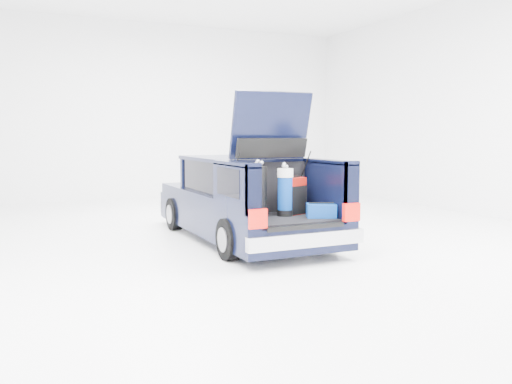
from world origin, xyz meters
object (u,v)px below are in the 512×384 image
red_suitcase (294,196)px  blue_golf_bag (285,192)px  car (242,201)px  blue_duffel (321,210)px  black_golf_bag (259,191)px

red_suitcase → blue_golf_bag: 0.23m
car → red_suitcase: size_ratio=7.76×
car → blue_golf_bag: size_ratio=5.75×
car → blue_golf_bag: 1.50m
blue_golf_bag → car: bearing=110.9°
red_suitcase → blue_golf_bag: bearing=-177.8°
red_suitcase → blue_duffel: size_ratio=1.19×
red_suitcase → black_golf_bag: (-0.57, 0.04, 0.10)m
black_golf_bag → blue_duffel: size_ratio=1.67×
car → red_suitcase: 1.43m
red_suitcase → car: bearing=79.7°
black_golf_bag → blue_golf_bag: bearing=-24.3°
red_suitcase → black_golf_bag: 0.58m
red_suitcase → blue_golf_bag: (-0.19, -0.08, 0.08)m
blue_golf_bag → blue_duffel: bearing=-23.7°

